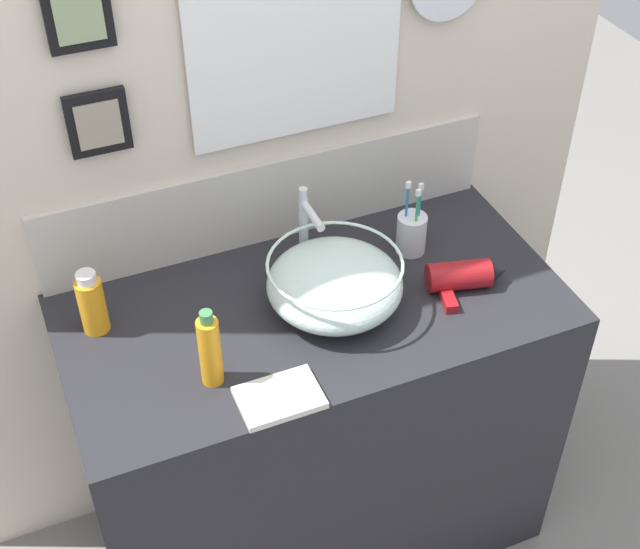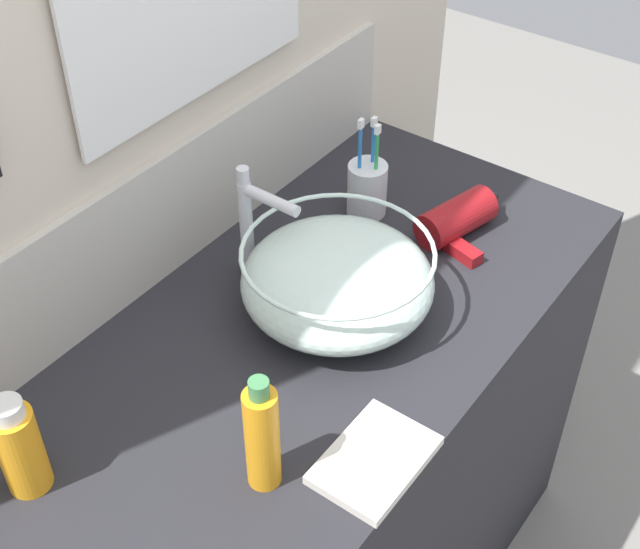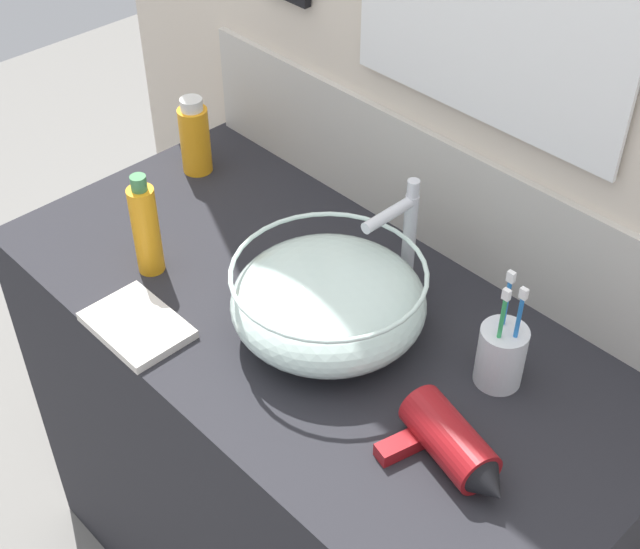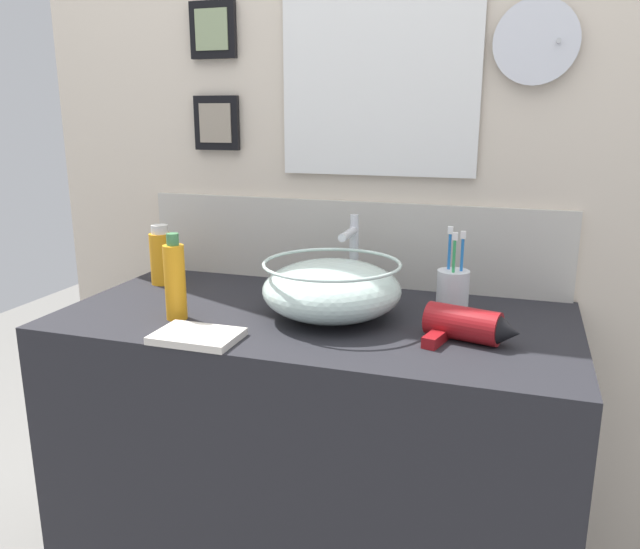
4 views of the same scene
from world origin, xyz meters
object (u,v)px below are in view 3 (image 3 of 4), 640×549
at_px(toothbrush_cup, 501,355).
at_px(glass_bowl_sink, 328,301).
at_px(hand_towel, 137,325).
at_px(faucet, 404,228).
at_px(hair_drier, 453,446).
at_px(lotion_bottle, 146,228).
at_px(soap_dispenser, 195,137).

bearing_deg(toothbrush_cup, glass_bowl_sink, -155.88).
relative_size(toothbrush_cup, hand_towel, 1.17).
bearing_deg(faucet, glass_bowl_sink, -90.00).
distance_m(hair_drier, lotion_bottle, 0.67).
bearing_deg(glass_bowl_sink, toothbrush_cup, 24.12).
height_order(soap_dispenser, lotion_bottle, lotion_bottle).
height_order(hair_drier, lotion_bottle, lotion_bottle).
relative_size(glass_bowl_sink, hand_towel, 1.81).
bearing_deg(hand_towel, glass_bowl_sink, 45.17).
xyz_separation_m(faucet, hand_towel, (-0.23, -0.41, -0.12)).
bearing_deg(faucet, soap_dispenser, -176.17).
distance_m(toothbrush_cup, lotion_bottle, 0.66).
height_order(glass_bowl_sink, hand_towel, glass_bowl_sink).
bearing_deg(glass_bowl_sink, hair_drier, -10.75).
bearing_deg(faucet, toothbrush_cup, -12.93).
height_order(lotion_bottle, hand_towel, lotion_bottle).
relative_size(faucet, toothbrush_cup, 1.03).
bearing_deg(soap_dispenser, faucet, 3.83).
distance_m(glass_bowl_sink, toothbrush_cup, 0.29).
height_order(toothbrush_cup, lotion_bottle, toothbrush_cup).
xyz_separation_m(toothbrush_cup, hand_towel, (-0.50, -0.35, -0.05)).
distance_m(lotion_bottle, hand_towel, 0.18).
distance_m(glass_bowl_sink, lotion_bottle, 0.36).
bearing_deg(soap_dispenser, glass_bowl_sink, -14.75).
relative_size(hair_drier, soap_dispenser, 1.24).
relative_size(glass_bowl_sink, lotion_bottle, 1.60).
height_order(toothbrush_cup, hand_towel, toothbrush_cup).
xyz_separation_m(hair_drier, lotion_bottle, (-0.66, -0.06, 0.06)).
height_order(glass_bowl_sink, toothbrush_cup, toothbrush_cup).
height_order(faucet, toothbrush_cup, faucet).
xyz_separation_m(faucet, hair_drier, (0.32, -0.24, -0.09)).
relative_size(glass_bowl_sink, toothbrush_cup, 1.54).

